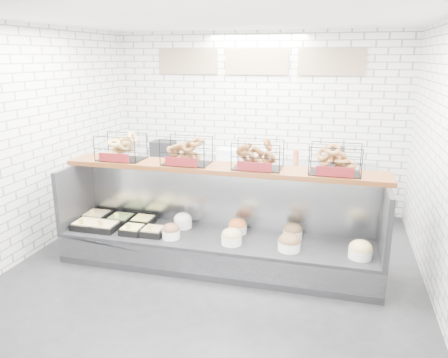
% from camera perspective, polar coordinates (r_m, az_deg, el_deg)
% --- Properties ---
extents(ground, '(5.50, 5.50, 0.00)m').
position_cam_1_polar(ground, '(5.46, -1.80, -12.54)').
color(ground, black).
rests_on(ground, ground).
extents(room_shell, '(5.02, 5.51, 3.01)m').
position_cam_1_polar(room_shell, '(5.41, -0.12, 10.14)').
color(room_shell, silver).
rests_on(room_shell, ground).
extents(display_case, '(4.00, 0.90, 1.20)m').
position_cam_1_polar(display_case, '(5.61, -0.98, -7.97)').
color(display_case, black).
rests_on(display_case, ground).
extents(bagel_shelf, '(4.10, 0.50, 0.40)m').
position_cam_1_polar(bagel_shelf, '(5.44, -0.33, 2.98)').
color(bagel_shelf, '#4D2610').
rests_on(bagel_shelf, display_case).
extents(prep_counter, '(4.00, 0.60, 1.20)m').
position_cam_1_polar(prep_counter, '(7.47, 3.50, -0.75)').
color(prep_counter, '#93969B').
rests_on(prep_counter, ground).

